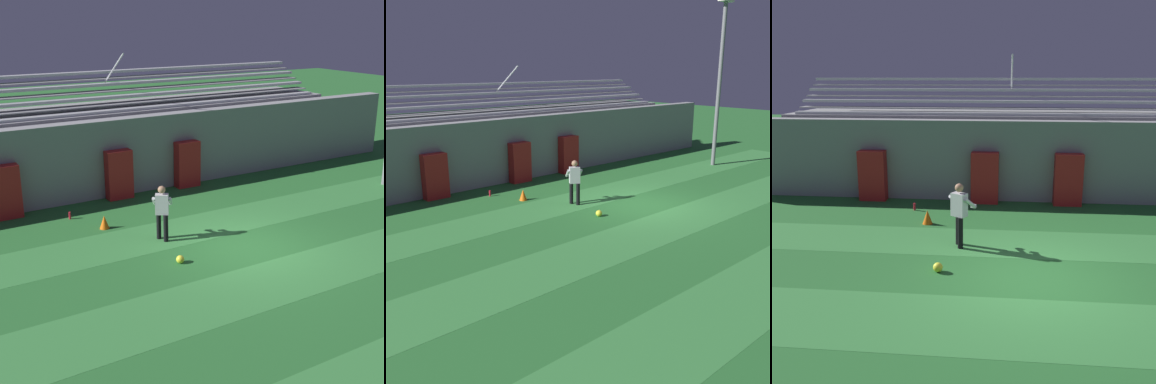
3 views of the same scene
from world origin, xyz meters
The scene contains 12 objects.
ground_plane centered at (0.00, 0.00, 0.00)m, with size 80.00×80.00×0.00m, color #286B2D.
turf_stripe_mid centered at (0.00, -1.94, 0.00)m, with size 28.00×2.03×0.01m, color #38843D.
turf_stripe_far centered at (0.00, 2.11, 0.00)m, with size 28.00×2.03×0.01m, color #38843D.
back_wall centered at (0.00, 6.50, 1.40)m, with size 24.00×0.60×2.80m, color gray.
padding_pillar_gate_left centered at (-1.41, 5.95, 0.88)m, with size 0.94×0.44×1.77m, color #B21E1E.
padding_pillar_gate_right centered at (1.41, 5.95, 0.88)m, with size 0.94×0.44×1.77m, color #B21E1E.
padding_pillar_far_left centered at (-5.35, 5.95, 0.88)m, with size 0.94×0.44×1.77m, color #B21E1E.
bleacher_stand centered at (0.00, 8.49, 1.50)m, with size 18.00×3.35×5.03m.
goalkeeper centered at (-1.83, 1.80, 0.95)m, with size 0.74×0.71×1.67m.
soccer_ball centered at (-2.14, 0.16, 0.11)m, with size 0.22×0.22×0.22m, color yellow.
traffic_cone centered at (-2.98, 3.49, 0.21)m, with size 0.30×0.30×0.42m, color orange.
water_bottle centered at (-3.65, 4.82, 0.12)m, with size 0.07×0.07×0.24m, color red.
Camera 1 is at (-8.44, -11.17, 6.30)m, focal length 50.00 mm.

